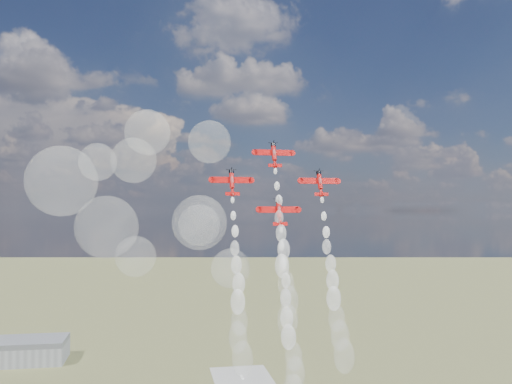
{
  "coord_description": "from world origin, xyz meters",
  "views": [
    {
      "loc": [
        -42.92,
        -149.53,
        86.09
      ],
      "look_at": [
        -15.55,
        2.71,
        91.49
      ],
      "focal_mm": 38.0,
      "sensor_mm": 36.0,
      "label": 1
    }
  ],
  "objects_px": {
    "plane_right": "(320,183)",
    "plane_slot": "(279,212)",
    "hangar": "(20,351)",
    "plane_left": "(232,182)",
    "plane_lead": "(274,154)"
  },
  "relations": [
    {
      "from": "plane_left",
      "to": "plane_right",
      "type": "relative_size",
      "value": 1.0
    },
    {
      "from": "plane_left",
      "to": "plane_right",
      "type": "height_order",
      "value": "same"
    },
    {
      "from": "plane_left",
      "to": "plane_right",
      "type": "distance_m",
      "value": 25.97
    },
    {
      "from": "hangar",
      "to": "plane_left",
      "type": "bearing_deg",
      "value": -61.21
    },
    {
      "from": "hangar",
      "to": "plane_lead",
      "type": "xyz_separation_m",
      "value": [
        110.45,
        -174.01,
        96.23
      ]
    },
    {
      "from": "hangar",
      "to": "plane_lead",
      "type": "height_order",
      "value": "plane_lead"
    },
    {
      "from": "plane_right",
      "to": "plane_slot",
      "type": "distance_m",
      "value": 15.85
    },
    {
      "from": "plane_slot",
      "to": "hangar",
      "type": "bearing_deg",
      "value": 121.43
    },
    {
      "from": "plane_right",
      "to": "plane_slot",
      "type": "height_order",
      "value": "plane_right"
    },
    {
      "from": "plane_slot",
      "to": "plane_lead",
      "type": "bearing_deg",
      "value": 90.0
    },
    {
      "from": "plane_slot",
      "to": "plane_right",
      "type": "bearing_deg",
      "value": 14.51
    },
    {
      "from": "hangar",
      "to": "plane_right",
      "type": "bearing_deg",
      "value": -55.17
    },
    {
      "from": "plane_left",
      "to": "plane_slot",
      "type": "relative_size",
      "value": 1.0
    },
    {
      "from": "hangar",
      "to": "plane_lead",
      "type": "distance_m",
      "value": 227.47
    },
    {
      "from": "plane_right",
      "to": "plane_left",
      "type": "bearing_deg",
      "value": 180.0
    }
  ]
}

